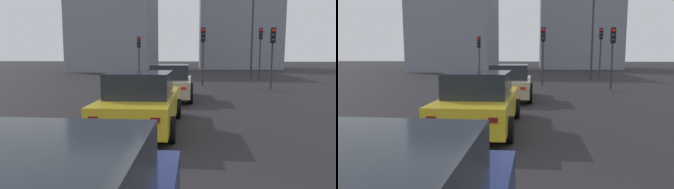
% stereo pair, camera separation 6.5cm
% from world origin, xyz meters
% --- Properties ---
extents(car_beige_right_lead, '(4.17, 2.11, 1.61)m').
position_xyz_m(car_beige_right_lead, '(10.77, 1.40, 0.77)').
color(car_beige_right_lead, tan).
rests_on(car_beige_right_lead, ground_plane).
extents(car_yellow_right_second, '(4.66, 2.09, 1.61)m').
position_xyz_m(car_yellow_right_second, '(5.00, 1.79, 0.77)').
color(car_yellow_right_second, gold).
rests_on(car_yellow_right_second, ground_plane).
extents(traffic_light_near_left, '(0.32, 0.28, 3.62)m').
position_xyz_m(traffic_light_near_left, '(15.33, -4.30, 2.61)').
color(traffic_light_near_left, '#2D2D30').
rests_on(traffic_light_near_left, ground_plane).
extents(traffic_light_near_right, '(0.32, 0.28, 3.78)m').
position_xyz_m(traffic_light_near_right, '(17.10, -0.29, 2.73)').
color(traffic_light_near_right, '#2D2D30').
rests_on(traffic_light_near_right, ground_plane).
extents(traffic_light_far_left, '(0.32, 0.30, 4.15)m').
position_xyz_m(traffic_light_far_left, '(22.42, -5.09, 2.98)').
color(traffic_light_far_left, '#2D2D30').
rests_on(traffic_light_far_left, ground_plane).
extents(traffic_light_far_right, '(0.32, 0.29, 3.50)m').
position_xyz_m(traffic_light_far_right, '(22.42, 4.89, 2.53)').
color(traffic_light_far_right, '#2D2D30').
rests_on(traffic_light_far_right, ground_plane).
extents(street_lamp_kerbside, '(0.56, 0.36, 6.58)m').
position_xyz_m(street_lamp_kerbside, '(22.27, -4.37, 3.93)').
color(street_lamp_kerbside, '#2D2D30').
rests_on(street_lamp_kerbside, ground_plane).
extents(building_facade_left, '(8.67, 10.83, 13.98)m').
position_xyz_m(building_facade_left, '(42.10, -6.00, 6.99)').
color(building_facade_left, gray).
rests_on(building_facade_left, ground_plane).
extents(building_facade_center, '(11.30, 9.32, 12.26)m').
position_xyz_m(building_facade_center, '(35.77, 10.00, 6.13)').
color(building_facade_center, gray).
rests_on(building_facade_center, ground_plane).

